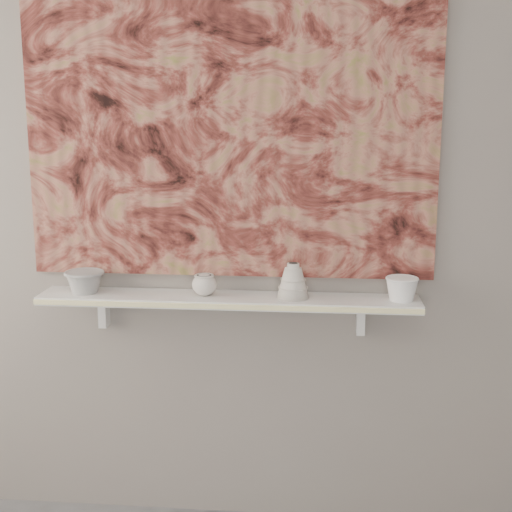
# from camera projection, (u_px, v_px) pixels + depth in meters

# --- Properties ---
(wall_back) EXTENTS (3.60, 0.00, 3.60)m
(wall_back) POSITION_uv_depth(u_px,v_px,m) (230.00, 179.00, 2.62)
(wall_back) COLOR gray
(wall_back) RESTS_ON floor
(shelf) EXTENTS (1.40, 0.18, 0.03)m
(shelf) POSITION_uv_depth(u_px,v_px,m) (228.00, 300.00, 2.62)
(shelf) COLOR white
(shelf) RESTS_ON wall_back
(shelf_stripe) EXTENTS (1.40, 0.01, 0.02)m
(shelf_stripe) POSITION_uv_depth(u_px,v_px,m) (224.00, 307.00, 2.53)
(shelf_stripe) COLOR #F8EFA5
(shelf_stripe) RESTS_ON shelf
(bracket_left) EXTENTS (0.03, 0.06, 0.12)m
(bracket_left) POSITION_uv_depth(u_px,v_px,m) (104.00, 311.00, 2.74)
(bracket_left) COLOR white
(bracket_left) RESTS_ON wall_back
(bracket_right) EXTENTS (0.03, 0.06, 0.12)m
(bracket_right) POSITION_uv_depth(u_px,v_px,m) (361.00, 318.00, 2.65)
(bracket_right) COLOR white
(bracket_right) RESTS_ON wall_back
(painting) EXTENTS (1.50, 0.02, 1.10)m
(painting) POSITION_uv_depth(u_px,v_px,m) (229.00, 127.00, 2.57)
(painting) COLOR maroon
(painting) RESTS_ON wall_back
(house_motif) EXTENTS (0.09, 0.00, 0.08)m
(house_motif) POSITION_uv_depth(u_px,v_px,m) (353.00, 213.00, 2.58)
(house_motif) COLOR black
(house_motif) RESTS_ON painting
(bowl_grey) EXTENTS (0.15, 0.15, 0.09)m
(bowl_grey) POSITION_uv_depth(u_px,v_px,m) (85.00, 281.00, 2.65)
(bowl_grey) COLOR gray
(bowl_grey) RESTS_ON shelf
(cup_cream) EXTENTS (0.12, 0.12, 0.08)m
(cup_cream) POSITION_uv_depth(u_px,v_px,m) (204.00, 285.00, 2.61)
(cup_cream) COLOR beige
(cup_cream) RESTS_ON shelf
(bell_vessel) EXTENTS (0.15, 0.15, 0.13)m
(bell_vessel) POSITION_uv_depth(u_px,v_px,m) (293.00, 280.00, 2.58)
(bell_vessel) COLOR silver
(bell_vessel) RESTS_ON shelf
(bowl_white) EXTENTS (0.14, 0.14, 0.09)m
(bowl_white) POSITION_uv_depth(u_px,v_px,m) (402.00, 289.00, 2.55)
(bowl_white) COLOR white
(bowl_white) RESTS_ON shelf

